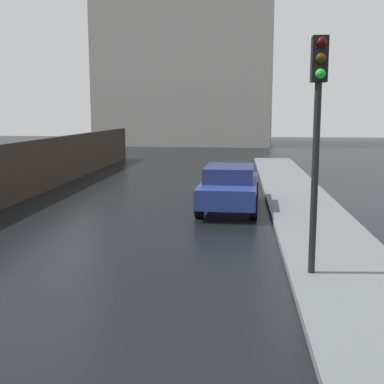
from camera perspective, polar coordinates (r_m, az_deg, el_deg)
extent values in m
cube|color=navy|center=(15.49, 4.28, 0.29)|extent=(1.83, 4.40, 0.57)
cube|color=navy|center=(15.34, 4.28, 2.13)|extent=(1.54, 2.17, 0.45)
cylinder|color=black|center=(17.00, 2.03, 0.12)|extent=(0.25, 0.67, 0.66)
cylinder|color=black|center=(16.92, 7.14, 0.01)|extent=(0.25, 0.67, 0.66)
cylinder|color=black|center=(14.20, 0.84, -1.65)|extent=(0.25, 0.67, 0.66)
cylinder|color=black|center=(14.10, 6.97, -1.79)|extent=(0.25, 0.67, 0.66)
cylinder|color=black|center=(8.93, 13.76, 1.31)|extent=(0.12, 0.12, 3.32)
cube|color=black|center=(8.90, 14.26, 14.40)|extent=(0.26, 0.26, 0.75)
sphere|color=#360503|center=(8.76, 14.50, 16.13)|extent=(0.17, 0.17, 0.17)
sphere|color=#392405|center=(8.73, 14.44, 14.50)|extent=(0.17, 0.17, 0.17)
sphere|color=green|center=(8.71, 14.37, 12.87)|extent=(0.17, 0.17, 0.17)
cube|color=#9E9993|center=(48.61, -0.58, 19.82)|extent=(16.24, 10.05, 24.12)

